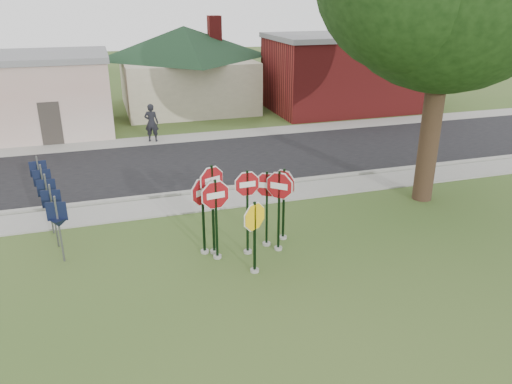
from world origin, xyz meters
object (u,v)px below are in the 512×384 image
object	(u,v)px
stop_sign_yellow	(255,229)
stop_sign_left	(216,208)
pedestrian	(152,123)
stop_sign_center	(247,201)

from	to	relation	value
stop_sign_yellow	stop_sign_left	world-z (taller)	stop_sign_left
pedestrian	stop_sign_left	bearing A→B (deg)	110.23
stop_sign_center	stop_sign_yellow	bearing A→B (deg)	-96.40
stop_sign_center	stop_sign_left	world-z (taller)	stop_sign_center
pedestrian	stop_sign_yellow	bearing A→B (deg)	113.39
stop_sign_left	stop_sign_center	bearing A→B (deg)	2.00
stop_sign_left	pedestrian	size ratio (longest dim) A/B	1.31
stop_sign_center	pedestrian	size ratio (longest dim) A/B	1.38
stop_sign_left	stop_sign_yellow	bearing A→B (deg)	-53.05
stop_sign_yellow	stop_sign_left	xyz separation A→B (m)	(-0.80, 1.06, 0.26)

